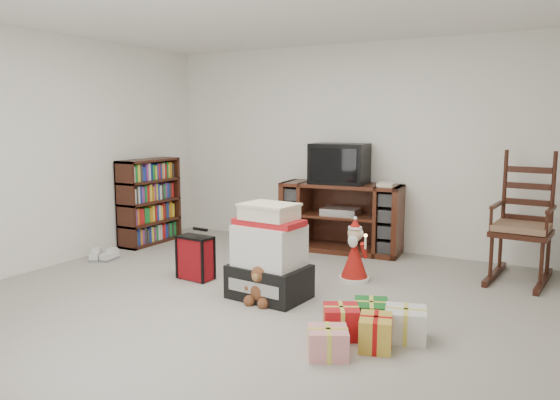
# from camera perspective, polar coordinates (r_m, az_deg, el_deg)

# --- Properties ---
(room) EXTENTS (5.01, 5.01, 2.51)m
(room) POSITION_cam_1_polar(r_m,az_deg,el_deg) (4.59, -4.15, 4.18)
(room) COLOR #A39E95
(room) RESTS_ON ground
(tv_stand) EXTENTS (1.49, 0.65, 0.82)m
(tv_stand) POSITION_cam_1_polar(r_m,az_deg,el_deg) (6.65, 6.41, -1.80)
(tv_stand) COLOR #4C2115
(tv_stand) RESTS_ON floor
(bookshelf) EXTENTS (0.30, 0.89, 1.09)m
(bookshelf) POSITION_cam_1_polar(r_m,az_deg,el_deg) (7.21, -13.48, -0.30)
(bookshelf) COLOR #38190F
(bookshelf) RESTS_ON floor
(rocking_chair) EXTENTS (0.60, 0.92, 1.33)m
(rocking_chair) POSITION_cam_1_polar(r_m,az_deg,el_deg) (5.93, 23.94, -3.31)
(rocking_chair) COLOR #38190F
(rocking_chair) RESTS_ON floor
(gift_pile) EXTENTS (0.70, 0.54, 0.83)m
(gift_pile) POSITION_cam_1_polar(r_m,az_deg,el_deg) (4.87, -1.13, -6.07)
(gift_pile) COLOR black
(gift_pile) RESTS_ON floor
(red_suitcase) EXTENTS (0.35, 0.20, 0.52)m
(red_suitcase) POSITION_cam_1_polar(r_m,az_deg,el_deg) (5.52, -8.83, -5.97)
(red_suitcase) COLOR maroon
(red_suitcase) RESTS_ON floor
(stocking) EXTENTS (0.28, 0.18, 0.55)m
(stocking) POSITION_cam_1_polar(r_m,az_deg,el_deg) (4.98, -2.21, -6.85)
(stocking) COLOR #0C7316
(stocking) RESTS_ON floor
(teddy_bear) EXTENTS (0.24, 0.21, 0.35)m
(teddy_bear) POSITION_cam_1_polar(r_m,az_deg,el_deg) (4.78, -1.94, -8.98)
(teddy_bear) COLOR brown
(teddy_bear) RESTS_ON floor
(santa_figurine) EXTENTS (0.31, 0.29, 0.63)m
(santa_figurine) POSITION_cam_1_polar(r_m,az_deg,el_deg) (5.46, 7.79, -5.92)
(santa_figurine) COLOR #A71612
(santa_figurine) RESTS_ON floor
(mrs_claus_figurine) EXTENTS (0.26, 0.25, 0.54)m
(mrs_claus_figurine) POSITION_cam_1_polar(r_m,az_deg,el_deg) (6.06, -2.44, -4.74)
(mrs_claus_figurine) COLOR #A71612
(mrs_claus_figurine) RESTS_ON floor
(sneaker_pair) EXTENTS (0.35, 0.27, 0.09)m
(sneaker_pair) POSITION_cam_1_polar(r_m,az_deg,el_deg) (6.56, -18.06, -5.60)
(sneaker_pair) COLOR silver
(sneaker_pair) RESTS_ON floor
(gift_cluster) EXTENTS (0.78, 0.88, 0.27)m
(gift_cluster) POSITION_cam_1_polar(r_m,az_deg,el_deg) (4.08, 8.50, -12.52)
(gift_cluster) COLOR #B5141A
(gift_cluster) RESTS_ON floor
(crt_television) EXTENTS (0.69, 0.53, 0.48)m
(crt_television) POSITION_cam_1_polar(r_m,az_deg,el_deg) (6.57, 6.21, 3.81)
(crt_television) COLOR black
(crt_television) RESTS_ON tv_stand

